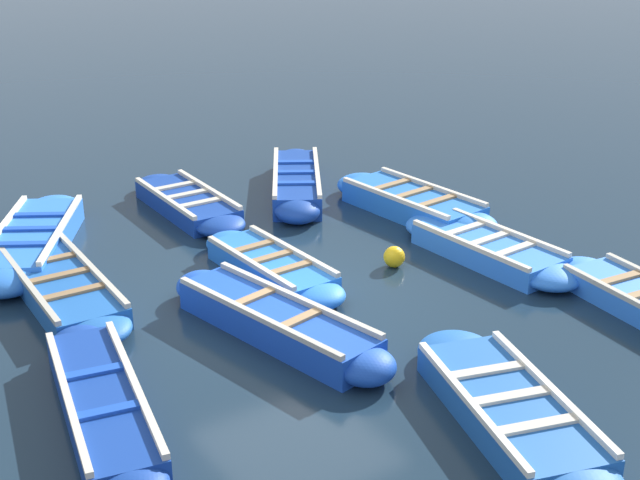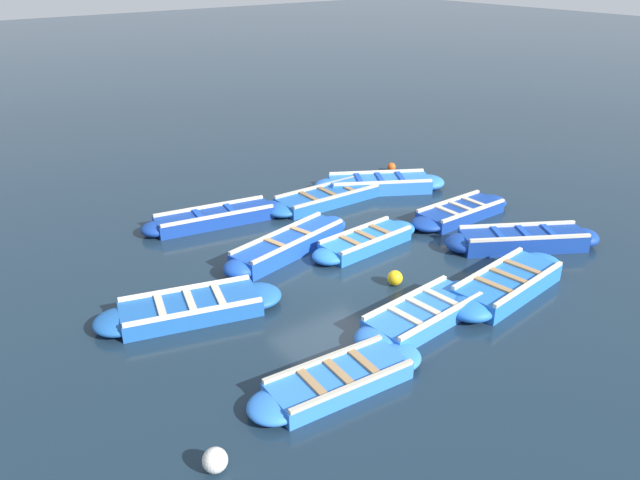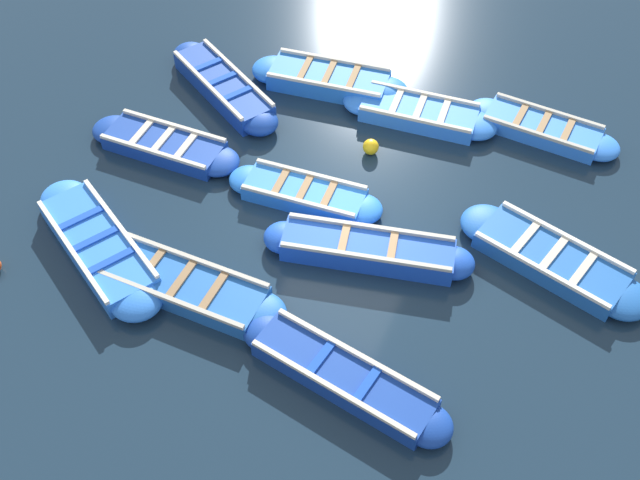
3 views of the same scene
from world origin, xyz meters
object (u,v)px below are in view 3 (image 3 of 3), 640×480
boat_outer_left (183,285)px  boat_mid_row (329,80)px  boat_far_corner (368,250)px  boat_near_quay (99,246)px  boat_outer_right (305,194)px  boat_drifting (223,86)px  boat_end_of_row (419,113)px  boat_bow_out (551,259)px  boat_tucked (165,145)px  boat_stern_in (542,129)px  boat_inner_gap (343,377)px  buoy_orange_near (371,147)px

boat_outer_left → boat_mid_row: boat_mid_row is taller
boat_far_corner → boat_near_quay: size_ratio=1.02×
boat_outer_right → boat_mid_row: size_ratio=0.86×
boat_drifting → boat_end_of_row: (-4.21, -0.85, -0.04)m
boat_mid_row → boat_bow_out: bearing=150.5°
boat_tucked → boat_near_quay: size_ratio=0.87×
boat_far_corner → boat_outer_left: (2.67, 1.94, -0.04)m
boat_tucked → boat_near_quay: 2.83m
boat_outer_right → boat_end_of_row: (-1.28, -3.12, 0.01)m
boat_stern_in → boat_end_of_row: boat_end_of_row is taller
boat_drifting → boat_bow_out: bearing=165.0°
boat_outer_left → boat_near_quay: (1.81, -0.15, 0.03)m
boat_outer_right → boat_end_of_row: size_ratio=0.92×
boat_outer_left → boat_bow_out: bearing=-152.0°
boat_inner_gap → buoy_orange_near: (1.46, -5.15, -0.01)m
boat_drifting → boat_bow_out: size_ratio=0.96×
boat_bow_out → boat_mid_row: boat_mid_row is taller
boat_bow_out → boat_drifting: bearing=-15.0°
boat_inner_gap → boat_stern_in: bearing=-102.9°
boat_outer_left → boat_drifting: 5.42m
boat_outer_left → boat_end_of_row: bearing=-111.5°
boat_outer_left → boat_end_of_row: 6.37m
boat_tucked → boat_outer_right: bearing=177.2°
boat_far_corner → boat_end_of_row: 4.00m
boat_end_of_row → buoy_orange_near: boat_end_of_row is taller
boat_drifting → boat_mid_row: 2.32m
boat_inner_gap → boat_end_of_row: bearing=-82.3°
boat_far_corner → buoy_orange_near: 2.76m
boat_outer_left → boat_tucked: boat_outer_left is taller
boat_tucked → boat_bow_out: bearing=-179.4°
boat_drifting → boat_tucked: size_ratio=1.08×
boat_stern_in → boat_tucked: (6.96, 3.51, 0.01)m
boat_stern_in → buoy_orange_near: 3.63m
boat_inner_gap → boat_outer_right: boat_inner_gap is taller
boat_outer_right → boat_drifting: bearing=-37.7°
boat_drifting → boat_inner_gap: 7.63m
boat_far_corner → boat_outer_right: size_ratio=1.24×
boat_outer_left → boat_mid_row: size_ratio=1.07×
boat_stern_in → boat_inner_gap: bearing=77.1°
boat_outer_right → boat_inner_gap: bearing=122.4°
boat_far_corner → boat_inner_gap: bearing=102.2°
boat_tucked → boat_bow_out: 7.86m
boat_inner_gap → boat_tucked: 6.42m
boat_far_corner → boat_outer_left: size_ratio=0.99×
boat_outer_left → boat_drifting: (1.88, -5.08, 0.05)m
boat_far_corner → boat_bow_out: 3.26m
boat_stern_in → boat_bow_out: (-0.89, 3.44, 0.02)m
buoy_orange_near → boat_outer_right: bearing=68.0°
boat_far_corner → boat_near_quay: bearing=21.8°
boat_stern_in → boat_outer_left: bearing=53.3°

